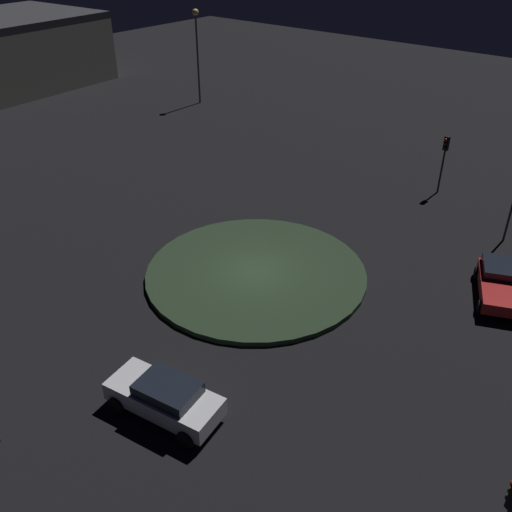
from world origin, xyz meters
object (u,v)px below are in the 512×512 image
object	(u,v)px
car_red	(501,283)
streetlamp_southwest	(197,40)
car_white	(165,397)
traffic_light_west	(444,153)

from	to	relation	value
car_red	streetlamp_southwest	world-z (taller)	streetlamp_southwest
car_white	traffic_light_west	xyz separation A→B (m)	(-24.27, -0.27, 1.92)
car_red	traffic_light_west	xyz separation A→B (m)	(-9.10, -7.11, 2.03)
traffic_light_west	streetlamp_southwest	distance (m)	26.73
car_white	traffic_light_west	bearing A→B (deg)	-98.46
car_white	streetlamp_southwest	world-z (taller)	streetlamp_southwest
car_white	traffic_light_west	size ratio (longest dim) A/B	1.19
car_red	streetlamp_southwest	bearing A→B (deg)	-135.90
streetlamp_southwest	car_red	bearing A→B (deg)	67.61
car_white	car_red	world-z (taller)	car_white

